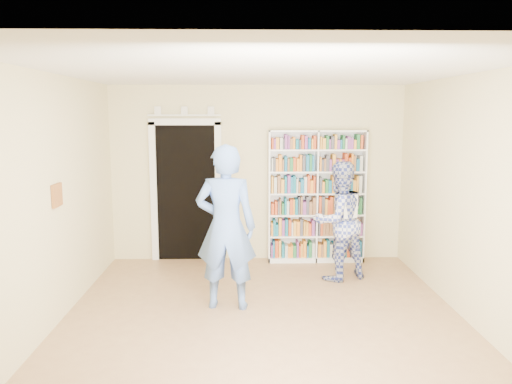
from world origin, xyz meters
TOP-DOWN VIEW (x-y plane):
  - floor at (0.00, 0.00)m, footprint 5.00×5.00m
  - ceiling at (0.00, 0.00)m, footprint 5.00×5.00m
  - wall_back at (0.00, 2.50)m, footprint 4.50×0.00m
  - wall_left at (-2.25, 0.00)m, footprint 0.00×5.00m
  - wall_right at (2.25, 0.00)m, footprint 0.00×5.00m
  - bookshelf at (0.90, 2.34)m, footprint 1.47×0.28m
  - doorway at (-1.10, 2.48)m, footprint 1.10×0.08m
  - wall_art at (-2.23, 0.20)m, footprint 0.03×0.25m
  - man_blue at (-0.42, 0.49)m, footprint 0.75×0.53m
  - man_plaid at (1.09, 1.48)m, footprint 0.98×0.89m
  - paper_sheet at (1.21, 1.29)m, footprint 0.20×0.11m

SIDE VIEW (x-z plane):
  - floor at x=0.00m, z-range 0.00..0.00m
  - man_plaid at x=1.09m, z-range 0.00..1.64m
  - man_blue at x=-0.42m, z-range 0.00..1.93m
  - bookshelf at x=0.90m, z-range 0.01..2.04m
  - paper_sheet at x=1.21m, z-range 0.90..1.21m
  - doorway at x=-1.10m, z-range -0.04..2.39m
  - wall_back at x=0.00m, z-range -0.90..3.60m
  - wall_left at x=-2.25m, z-range -1.15..3.85m
  - wall_right at x=2.25m, z-range -1.15..3.85m
  - wall_art at x=-2.23m, z-range 1.27..1.52m
  - ceiling at x=0.00m, z-range 2.70..2.70m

